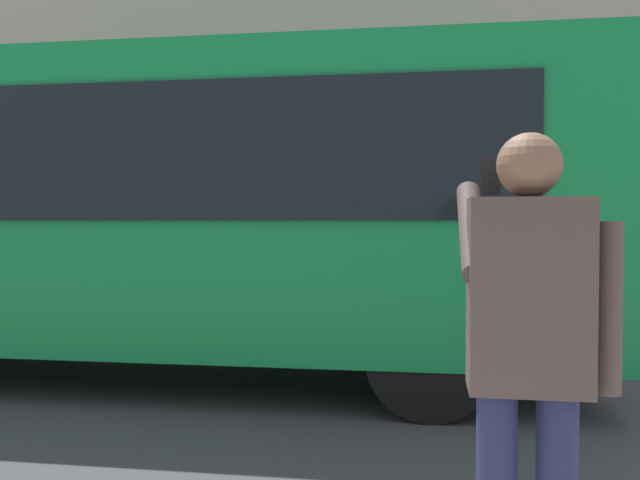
# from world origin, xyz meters

# --- Properties ---
(ground_plane) EXTENTS (60.00, 60.00, 0.00)m
(ground_plane) POSITION_xyz_m (0.00, 0.00, 0.00)
(ground_plane) COLOR #38383A
(red_bus) EXTENTS (9.05, 2.54, 3.08)m
(red_bus) POSITION_xyz_m (3.80, 0.37, 1.68)
(red_bus) COLOR #0F7238
(red_bus) RESTS_ON ground_plane
(pedestrian_photographer) EXTENTS (0.53, 0.52, 1.70)m
(pedestrian_photographer) POSITION_xyz_m (0.47, 4.37, 1.14)
(pedestrian_photographer) COLOR #1E2347
(pedestrian_photographer) RESTS_ON sidewalk_curb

